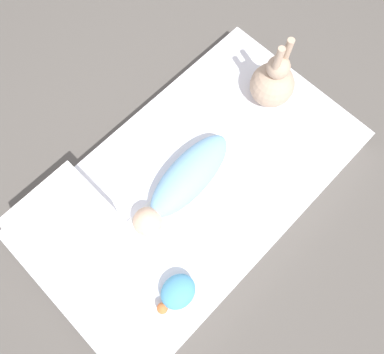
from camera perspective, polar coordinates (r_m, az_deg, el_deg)
name	(u,v)px	position (r m, az deg, el deg)	size (l,w,h in m)	color
ground_plane	(194,189)	(1.84, 0.34, -1.86)	(12.00, 12.00, 0.00)	#514C47
bed_mattress	(194,185)	(1.78, 0.35, -1.28)	(1.58, 0.90, 0.12)	white
burp_cloth	(159,216)	(1.67, -5.09, -5.98)	(0.24, 0.15, 0.02)	white
swaddled_baby	(184,182)	(1.65, -1.30, -0.73)	(0.59, 0.22, 0.13)	#7FB7E5
pillow	(60,218)	(1.72, -19.53, -5.88)	(0.38, 0.31, 0.11)	white
bunny_plush	(273,83)	(1.84, 12.23, 13.89)	(0.21, 0.21, 0.40)	tan
turtle_plush	(177,292)	(1.59, -2.26, -17.17)	(0.19, 0.13, 0.09)	#4C99C6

